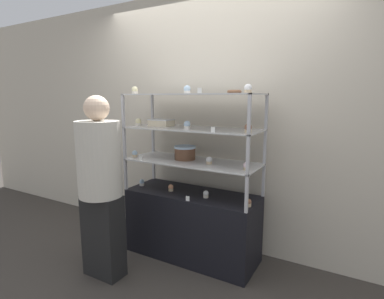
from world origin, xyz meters
TOP-DOWN VIEW (x-y plane):
  - ground_plane at (0.00, 0.00)m, footprint 20.00×20.00m
  - back_wall at (0.00, 0.39)m, footprint 8.00×0.05m
  - display_base at (0.00, 0.00)m, footprint 1.27×0.48m
  - display_riser_lower at (0.00, 0.00)m, footprint 1.27×0.48m
  - display_riser_middle at (0.00, 0.00)m, footprint 1.27×0.48m
  - display_riser_upper at (0.00, 0.00)m, footprint 1.27×0.48m
  - layer_cake_centerpiece at (-0.09, 0.03)m, footprint 0.21×0.21m
  - sheet_cake_frosted at (-0.35, 0.01)m, footprint 0.22×0.16m
  - cupcake_0 at (-0.57, -0.05)m, footprint 0.05×0.05m
  - cupcake_1 at (-0.21, -0.05)m, footprint 0.05×0.05m
  - cupcake_2 at (0.18, -0.06)m, footprint 0.05×0.05m
  - cupcake_3 at (0.59, -0.08)m, footprint 0.05×0.05m
  - price_tag_0 at (0.08, -0.22)m, footprint 0.04×0.00m
  - cupcake_4 at (-0.59, -0.12)m, footprint 0.05×0.05m
  - cupcake_5 at (0.20, -0.04)m, footprint 0.05×0.05m
  - cupcake_6 at (0.57, -0.09)m, footprint 0.05×0.05m
  - price_tag_1 at (-0.43, -0.22)m, footprint 0.04×0.00m
  - cupcake_7 at (-0.58, -0.07)m, footprint 0.06×0.06m
  - cupcake_8 at (0.00, -0.09)m, footprint 0.06×0.06m
  - cupcake_9 at (0.57, -0.10)m, footprint 0.06×0.06m
  - price_tag_2 at (0.32, -0.22)m, footprint 0.04×0.00m
  - cupcake_10 at (-0.58, -0.10)m, footprint 0.06×0.06m
  - cupcake_11 at (0.00, -0.09)m, footprint 0.06×0.06m
  - cupcake_12 at (0.56, -0.10)m, footprint 0.06×0.06m
  - price_tag_3 at (0.20, -0.22)m, footprint 0.04×0.00m
  - donut_glazed at (0.38, 0.07)m, footprint 0.12×0.12m
  - customer_figure at (-0.51, -0.66)m, footprint 0.37×0.37m

SIDE VIEW (x-z plane):
  - ground_plane at x=0.00m, z-range 0.00..0.00m
  - display_base at x=0.00m, z-range 0.00..0.65m
  - price_tag_0 at x=0.08m, z-range 0.65..0.69m
  - cupcake_0 at x=-0.57m, z-range 0.65..0.71m
  - cupcake_1 at x=-0.21m, z-range 0.65..0.71m
  - cupcake_2 at x=0.18m, z-range 0.65..0.71m
  - cupcake_3 at x=0.59m, z-range 0.65..0.71m
  - customer_figure at x=-0.51m, z-range 0.05..1.62m
  - display_riser_lower at x=0.00m, z-range 0.78..1.10m
  - price_tag_1 at x=-0.43m, z-range 0.96..1.00m
  - cupcake_4 at x=-0.59m, z-range 0.96..1.02m
  - cupcake_5 at x=0.20m, z-range 0.96..1.02m
  - cupcake_6 at x=0.57m, z-range 0.96..1.02m
  - layer_cake_centerpiece at x=-0.09m, z-range 0.96..1.09m
  - display_riser_middle at x=0.00m, z-range 1.10..1.41m
  - price_tag_2 at x=0.32m, z-range 1.27..1.31m
  - back_wall at x=0.00m, z-range 0.00..2.60m
  - sheet_cake_frosted at x=-0.35m, z-range 1.27..1.34m
  - cupcake_7 at x=-0.58m, z-range 1.27..1.34m
  - cupcake_8 at x=0.00m, z-range 1.27..1.34m
  - cupcake_9 at x=0.57m, z-range 1.27..1.34m
  - display_riser_upper at x=0.00m, z-range 1.41..1.72m
  - donut_glazed at x=0.38m, z-range 1.58..1.61m
  - price_tag_3 at x=0.20m, z-range 1.58..1.63m
  - cupcake_10 at x=-0.58m, z-range 1.58..1.65m
  - cupcake_11 at x=0.00m, z-range 1.58..1.65m
  - cupcake_12 at x=0.56m, z-range 1.58..1.65m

